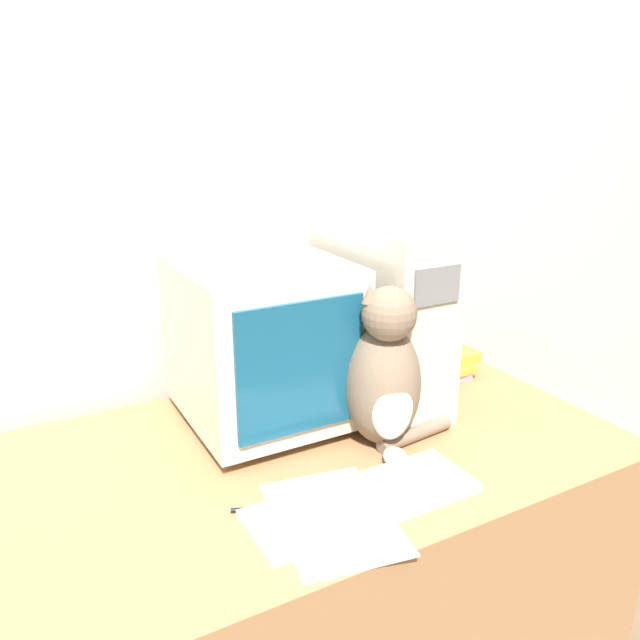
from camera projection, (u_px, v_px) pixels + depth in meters
The scene contains 9 objects.
wall_back at pixel (231, 195), 1.65m from camera, with size 7.00×0.05×2.50m.
desk at pixel (316, 575), 1.54m from camera, with size 1.36×0.81×0.74m.
crt_monitor at pixel (262, 341), 1.48m from camera, with size 0.37×0.42×0.40m.
computer_tower at pixel (379, 314), 1.58m from camera, with size 0.17×0.44×0.47m.
keyboard at pixel (364, 500), 1.20m from camera, with size 0.46×0.16×0.02m.
cat at pixel (384, 377), 1.38m from camera, with size 0.28×0.27×0.39m.
book_stack at pixel (439, 359), 1.82m from camera, with size 0.16×0.22×0.07m.
pen at pixel (270, 508), 1.19m from camera, with size 0.14×0.06×0.01m.
paper_sheet at pixel (333, 518), 1.17m from camera, with size 0.26×0.33×0.00m.
Camera 1 is at (-0.60, -0.71, 1.46)m, focal length 35.00 mm.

